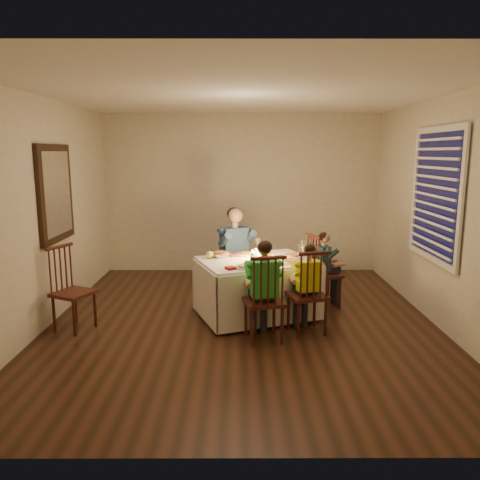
{
  "coord_description": "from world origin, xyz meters",
  "views": [
    {
      "loc": [
        -0.04,
        -5.25,
        1.98
      ],
      "look_at": [
        -0.03,
        0.15,
        0.96
      ],
      "focal_mm": 35.0,
      "sensor_mm": 36.0,
      "label": 1
    }
  ],
  "objects_px": {
    "chair_adult": "(235,298)",
    "chair_extra": "(76,329)",
    "adult": "(235,298)",
    "child_teal": "(323,306)",
    "child_yellow": "(306,332)",
    "serving_bowl": "(221,255)",
    "chair_near_left": "(263,340)",
    "chair_near_right": "(306,332)",
    "child_green": "(263,340)",
    "dining_table": "(257,276)",
    "chair_end": "(323,306)"
  },
  "relations": [
    {
      "from": "chair_adult",
      "to": "chair_extra",
      "type": "bearing_deg",
      "value": -174.83
    },
    {
      "from": "adult",
      "to": "child_teal",
      "type": "xyz_separation_m",
      "value": [
        1.15,
        -0.31,
        0.0
      ]
    },
    {
      "from": "chair_adult",
      "to": "adult",
      "type": "height_order",
      "value": "adult"
    },
    {
      "from": "child_yellow",
      "to": "serving_bowl",
      "type": "xyz_separation_m",
      "value": [
        -0.97,
        0.68,
        0.73
      ]
    },
    {
      "from": "chair_adult",
      "to": "chair_extra",
      "type": "distance_m",
      "value": 2.14
    },
    {
      "from": "chair_near_left",
      "to": "chair_near_right",
      "type": "xyz_separation_m",
      "value": [
        0.49,
        0.22,
        0.0
      ]
    },
    {
      "from": "child_green",
      "to": "child_teal",
      "type": "xyz_separation_m",
      "value": [
        0.84,
        1.14,
        0.0
      ]
    },
    {
      "from": "chair_extra",
      "to": "child_green",
      "type": "height_order",
      "value": "child_green"
    },
    {
      "from": "dining_table",
      "to": "child_yellow",
      "type": "distance_m",
      "value": 0.91
    },
    {
      "from": "chair_adult",
      "to": "chair_end",
      "type": "height_order",
      "value": "same"
    },
    {
      "from": "chair_end",
      "to": "serving_bowl",
      "type": "xyz_separation_m",
      "value": [
        -1.33,
        -0.24,
        0.73
      ]
    },
    {
      "from": "child_yellow",
      "to": "chair_near_right",
      "type": "bearing_deg",
      "value": 180.0
    },
    {
      "from": "chair_end",
      "to": "chair_adult",
      "type": "bearing_deg",
      "value": 56.86
    },
    {
      "from": "dining_table",
      "to": "chair_adult",
      "type": "xyz_separation_m",
      "value": [
        -0.26,
        0.69,
        -0.5
      ]
    },
    {
      "from": "chair_adult",
      "to": "chair_near_right",
      "type": "height_order",
      "value": "same"
    },
    {
      "from": "chair_adult",
      "to": "child_yellow",
      "type": "relative_size",
      "value": 0.95
    },
    {
      "from": "dining_table",
      "to": "serving_bowl",
      "type": "xyz_separation_m",
      "value": [
        -0.44,
        0.14,
        0.23
      ]
    },
    {
      "from": "chair_extra",
      "to": "adult",
      "type": "relative_size",
      "value": 0.77
    },
    {
      "from": "child_green",
      "to": "child_teal",
      "type": "height_order",
      "value": "child_green"
    },
    {
      "from": "serving_bowl",
      "to": "chair_end",
      "type": "bearing_deg",
      "value": 10.08
    },
    {
      "from": "adult",
      "to": "chair_extra",
      "type": "bearing_deg",
      "value": -174.83
    },
    {
      "from": "adult",
      "to": "chair_end",
      "type": "bearing_deg",
      "value": -42.14
    },
    {
      "from": "chair_end",
      "to": "child_yellow",
      "type": "relative_size",
      "value": 0.95
    },
    {
      "from": "chair_near_left",
      "to": "serving_bowl",
      "type": "relative_size",
      "value": 4.29
    },
    {
      "from": "child_green",
      "to": "chair_near_left",
      "type": "bearing_deg",
      "value": 180.0
    },
    {
      "from": "chair_end",
      "to": "chair_extra",
      "type": "relative_size",
      "value": 1.0
    },
    {
      "from": "adult",
      "to": "child_teal",
      "type": "bearing_deg",
      "value": -42.14
    },
    {
      "from": "dining_table",
      "to": "chair_adult",
      "type": "bearing_deg",
      "value": 90.19
    },
    {
      "from": "child_green",
      "to": "dining_table",
      "type": "bearing_deg",
      "value": -98.64
    },
    {
      "from": "adult",
      "to": "child_teal",
      "type": "distance_m",
      "value": 1.19
    },
    {
      "from": "chair_near_left",
      "to": "child_yellow",
      "type": "distance_m",
      "value": 0.54
    },
    {
      "from": "chair_near_left",
      "to": "serving_bowl",
      "type": "distance_m",
      "value": 1.26
    },
    {
      "from": "child_teal",
      "to": "child_yellow",
      "type": "bearing_deg",
      "value": 141.13
    },
    {
      "from": "chair_near_left",
      "to": "adult",
      "type": "bearing_deg",
      "value": -89.96
    },
    {
      "from": "child_green",
      "to": "child_teal",
      "type": "bearing_deg",
      "value": -138.57
    },
    {
      "from": "adult",
      "to": "dining_table",
      "type": "bearing_deg",
      "value": -95.9
    },
    {
      "from": "chair_near_left",
      "to": "serving_bowl",
      "type": "xyz_separation_m",
      "value": [
        -0.48,
        0.9,
        0.73
      ]
    },
    {
      "from": "chair_end",
      "to": "child_green",
      "type": "xyz_separation_m",
      "value": [
        -0.84,
        -1.14,
        0.0
      ]
    },
    {
      "from": "chair_end",
      "to": "serving_bowl",
      "type": "relative_size",
      "value": 4.29
    },
    {
      "from": "chair_adult",
      "to": "child_green",
      "type": "height_order",
      "value": "child_green"
    },
    {
      "from": "dining_table",
      "to": "chair_adult",
      "type": "relative_size",
      "value": 1.68
    },
    {
      "from": "dining_table",
      "to": "chair_near_left",
      "type": "bearing_deg",
      "value": -107.43
    },
    {
      "from": "child_green",
      "to": "child_yellow",
      "type": "distance_m",
      "value": 0.54
    },
    {
      "from": "chair_end",
      "to": "serving_bowl",
      "type": "distance_m",
      "value": 1.53
    },
    {
      "from": "chair_end",
      "to": "adult",
      "type": "bearing_deg",
      "value": 56.86
    },
    {
      "from": "chair_end",
      "to": "child_teal",
      "type": "xyz_separation_m",
      "value": [
        0.0,
        0.0,
        0.0
      ]
    },
    {
      "from": "child_green",
      "to": "child_yellow",
      "type": "relative_size",
      "value": 1.08
    },
    {
      "from": "chair_end",
      "to": "adult",
      "type": "height_order",
      "value": "adult"
    },
    {
      "from": "child_yellow",
      "to": "adult",
      "type": "bearing_deg",
      "value": -71.78
    },
    {
      "from": "chair_adult",
      "to": "chair_end",
      "type": "distance_m",
      "value": 1.19
    }
  ]
}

